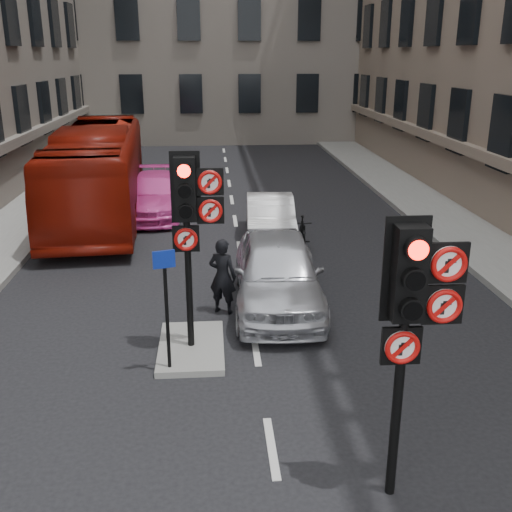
{
  "coord_description": "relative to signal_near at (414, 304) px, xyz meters",
  "views": [
    {
      "loc": [
        -0.75,
        -5.06,
        5.27
      ],
      "look_at": [
        -0.16,
        2.75,
        2.6
      ],
      "focal_mm": 42.0,
      "sensor_mm": 36.0,
      "label": 1
    }
  ],
  "objects": [
    {
      "name": "pavement_right",
      "position": [
        5.71,
        11.01,
        -2.5
      ],
      "size": [
        3.0,
        50.0,
        0.16
      ],
      "primitive_type": "cube",
      "color": "gray",
      "rests_on": "ground"
    },
    {
      "name": "centre_island",
      "position": [
        -2.69,
        4.01,
        -2.52
      ],
      "size": [
        1.2,
        2.0,
        0.12
      ],
      "primitive_type": "cube",
      "color": "gray",
      "rests_on": "ground"
    },
    {
      "name": "signal_near",
      "position": [
        0.0,
        0.0,
        0.0
      ],
      "size": [
        0.91,
        0.4,
        3.58
      ],
      "color": "black",
      "rests_on": "ground"
    },
    {
      "name": "signal_far",
      "position": [
        -2.6,
        4.0,
        0.12
      ],
      "size": [
        0.91,
        0.4,
        3.58
      ],
      "color": "black",
      "rests_on": "centre_island"
    },
    {
      "name": "car_silver",
      "position": [
        -0.86,
        6.01,
        -1.8
      ],
      "size": [
        2.07,
        4.68,
        1.57
      ],
      "primitive_type": "imported",
      "rotation": [
        0.0,
        0.0,
        -0.05
      ],
      "color": "#B3B4BB",
      "rests_on": "ground"
    },
    {
      "name": "car_white",
      "position": [
        -0.54,
        10.85,
        -1.94
      ],
      "size": [
        1.55,
        3.96,
        1.29
      ],
      "primitive_type": "imported",
      "rotation": [
        0.0,
        0.0,
        -0.05
      ],
      "color": "silver",
      "rests_on": "ground"
    },
    {
      "name": "car_pink",
      "position": [
        -4.18,
        14.05,
        -1.9
      ],
      "size": [
        1.98,
        4.73,
        1.37
      ],
      "primitive_type": "imported",
      "rotation": [
        0.0,
        0.0,
        -0.01
      ],
      "color": "#E643A5",
      "rests_on": "ground"
    },
    {
      "name": "bus_red",
      "position": [
        -5.99,
        14.07,
        -1.08
      ],
      "size": [
        3.36,
        10.95,
        3.0
      ],
      "primitive_type": "imported",
      "rotation": [
        0.0,
        0.0,
        0.08
      ],
      "color": "maroon",
      "rests_on": "ground"
    },
    {
      "name": "motorcycle",
      "position": [
        0.3,
        9.99,
        -2.14
      ],
      "size": [
        0.5,
        1.49,
        0.88
      ],
      "primitive_type": "imported",
      "rotation": [
        0.0,
        0.0,
        -0.06
      ],
      "color": "black",
      "rests_on": "ground"
    },
    {
      "name": "motorcyclist",
      "position": [
        -2.05,
        5.71,
        -1.76
      ],
      "size": [
        0.7,
        0.59,
        1.64
      ],
      "primitive_type": "imported",
      "rotation": [
        0.0,
        0.0,
        2.74
      ],
      "color": "black",
      "rests_on": "ground"
    },
    {
      "name": "info_sign",
      "position": [
        -3.04,
        3.19,
        -1.09
      ],
      "size": [
        0.36,
        0.15,
        2.13
      ],
      "rotation": [
        0.0,
        0.0,
        0.28
      ],
      "color": "black",
      "rests_on": "centre_island"
    }
  ]
}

